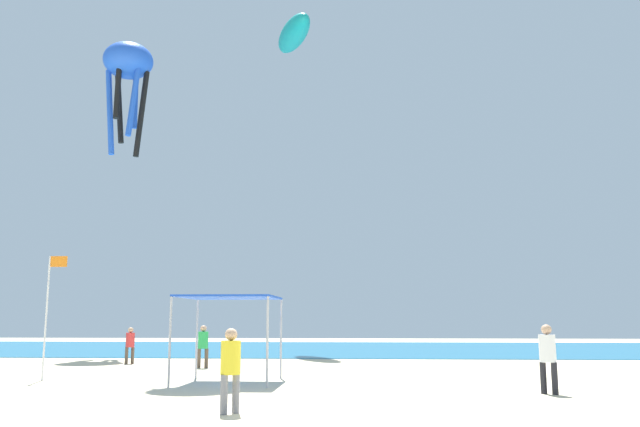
{
  "coord_description": "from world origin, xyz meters",
  "views": [
    {
      "loc": [
        1.45,
        -15.1,
        1.88
      ],
      "look_at": [
        -0.17,
        9.27,
        5.86
      ],
      "focal_mm": 36.89,
      "sensor_mm": 36.0,
      "label": 1
    }
  ],
  "objects_px": {
    "person_rightmost": "(203,343)",
    "kite_octopus_blue": "(128,66)",
    "banner_flag": "(49,305)",
    "kite_inflatable_teal": "(294,33)",
    "person_near_tent": "(130,342)",
    "person_leftmost": "(548,353)",
    "person_central": "(231,363)",
    "canopy_tent": "(230,301)"
  },
  "relations": [
    {
      "from": "person_rightmost",
      "to": "kite_octopus_blue",
      "type": "distance_m",
      "value": 19.98
    },
    {
      "from": "banner_flag",
      "to": "kite_inflatable_teal",
      "type": "distance_m",
      "value": 28.73
    },
    {
      "from": "person_near_tent",
      "to": "kite_octopus_blue",
      "type": "relative_size",
      "value": 0.23
    },
    {
      "from": "person_leftmost",
      "to": "banner_flag",
      "type": "distance_m",
      "value": 15.17
    },
    {
      "from": "kite_inflatable_teal",
      "to": "banner_flag",
      "type": "bearing_deg",
      "value": -36.26
    },
    {
      "from": "kite_inflatable_teal",
      "to": "person_leftmost",
      "type": "bearing_deg",
      "value": -0.36
    },
    {
      "from": "person_leftmost",
      "to": "banner_flag",
      "type": "relative_size",
      "value": 0.45
    },
    {
      "from": "person_rightmost",
      "to": "banner_flag",
      "type": "relative_size",
      "value": 0.43
    },
    {
      "from": "person_near_tent",
      "to": "person_rightmost",
      "type": "xyz_separation_m",
      "value": [
        3.8,
        -2.3,
        0.06
      ]
    },
    {
      "from": "person_leftmost",
      "to": "kite_inflatable_teal",
      "type": "bearing_deg",
      "value": -24.17
    },
    {
      "from": "person_rightmost",
      "to": "person_near_tent",
      "type": "bearing_deg",
      "value": 125.26
    },
    {
      "from": "banner_flag",
      "to": "kite_octopus_blue",
      "type": "relative_size",
      "value": 0.57
    },
    {
      "from": "person_central",
      "to": "person_rightmost",
      "type": "relative_size",
      "value": 1.02
    },
    {
      "from": "kite_octopus_blue",
      "to": "person_central",
      "type": "bearing_deg",
      "value": -139.85
    },
    {
      "from": "person_leftmost",
      "to": "person_central",
      "type": "xyz_separation_m",
      "value": [
        -7.49,
        -4.08,
        -0.03
      ]
    },
    {
      "from": "canopy_tent",
      "to": "banner_flag",
      "type": "relative_size",
      "value": 0.8
    },
    {
      "from": "person_near_tent",
      "to": "person_leftmost",
      "type": "relative_size",
      "value": 0.89
    },
    {
      "from": "canopy_tent",
      "to": "person_leftmost",
      "type": "xyz_separation_m",
      "value": [
        8.89,
        -2.63,
        -1.44
      ]
    },
    {
      "from": "person_near_tent",
      "to": "kite_inflatable_teal",
      "type": "height_order",
      "value": "kite_inflatable_teal"
    },
    {
      "from": "person_leftmost",
      "to": "kite_octopus_blue",
      "type": "bearing_deg",
      "value": -0.17
    },
    {
      "from": "person_rightmost",
      "to": "kite_inflatable_teal",
      "type": "height_order",
      "value": "kite_inflatable_teal"
    },
    {
      "from": "banner_flag",
      "to": "kite_octopus_blue",
      "type": "xyz_separation_m",
      "value": [
        -3.73,
        15.54,
        14.39
      ]
    },
    {
      "from": "kite_inflatable_teal",
      "to": "kite_octopus_blue",
      "type": "xyz_separation_m",
      "value": [
        -9.26,
        -5.55,
        -4.33
      ]
    },
    {
      "from": "person_central",
      "to": "person_near_tent",
      "type": "bearing_deg",
      "value": 66.75
    },
    {
      "from": "person_rightmost",
      "to": "banner_flag",
      "type": "height_order",
      "value": "banner_flag"
    },
    {
      "from": "kite_inflatable_teal",
      "to": "person_central",
      "type": "bearing_deg",
      "value": -17.86
    },
    {
      "from": "person_rightmost",
      "to": "person_central",
      "type": "bearing_deg",
      "value": -97.38
    },
    {
      "from": "canopy_tent",
      "to": "person_central",
      "type": "relative_size",
      "value": 1.83
    },
    {
      "from": "person_near_tent",
      "to": "person_central",
      "type": "distance_m",
      "value": 16.77
    },
    {
      "from": "kite_octopus_blue",
      "to": "kite_inflatable_teal",
      "type": "bearing_deg",
      "value": -45.12
    },
    {
      "from": "banner_flag",
      "to": "kite_inflatable_teal",
      "type": "xyz_separation_m",
      "value": [
        5.54,
        21.08,
        18.72
      ]
    },
    {
      "from": "canopy_tent",
      "to": "kite_inflatable_teal",
      "type": "relative_size",
      "value": 0.54
    },
    {
      "from": "person_leftmost",
      "to": "person_rightmost",
      "type": "distance_m",
      "value": 14.11
    },
    {
      "from": "person_central",
      "to": "banner_flag",
      "type": "relative_size",
      "value": 0.44
    },
    {
      "from": "person_near_tent",
      "to": "person_central",
      "type": "relative_size",
      "value": 0.92
    },
    {
      "from": "person_rightmost",
      "to": "kite_inflatable_teal",
      "type": "xyz_separation_m",
      "value": [
        1.88,
        15.36,
        20.08
      ]
    },
    {
      "from": "person_leftmost",
      "to": "person_rightmost",
      "type": "relative_size",
      "value": 1.06
    },
    {
      "from": "person_leftmost",
      "to": "person_central",
      "type": "distance_m",
      "value": 8.53
    },
    {
      "from": "person_rightmost",
      "to": "person_leftmost",
      "type": "bearing_deg",
      "value": -61.23
    },
    {
      "from": "canopy_tent",
      "to": "person_central",
      "type": "xyz_separation_m",
      "value": [
        1.41,
        -6.71,
        -1.47
      ]
    },
    {
      "from": "person_central",
      "to": "kite_inflatable_teal",
      "type": "distance_m",
      "value": 34.54
    },
    {
      "from": "person_near_tent",
      "to": "banner_flag",
      "type": "bearing_deg",
      "value": -133.6
    }
  ]
}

